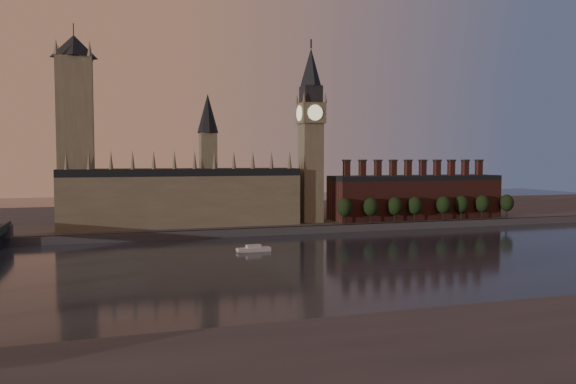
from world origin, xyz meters
The scene contains 15 objects.
ground centered at (0.00, 0.00, 0.00)m, with size 900.00×900.00×0.00m, color black.
north_bank centered at (0.00, 178.04, 2.00)m, with size 900.00×182.00×4.00m.
palace_of_westminster centered at (-64.41, 114.91, 21.63)m, with size 130.00×30.30×74.00m.
victoria_tower centered at (-120.00, 115.00, 59.09)m, with size 24.00×24.00×108.00m.
big_ben centered at (10.00, 110.00, 56.83)m, with size 15.00×15.00×107.00m.
chimney_block centered at (80.00, 110.00, 17.82)m, with size 110.00×25.00×37.00m.
embankment_tree_0 centered at (25.21, 94.86, 13.47)m, with size 8.60×8.60×14.88m.
embankment_tree_1 centered at (41.34, 93.93, 13.47)m, with size 8.60×8.60×14.88m.
embankment_tree_2 centered at (57.16, 94.20, 13.47)m, with size 8.60×8.60×14.88m.
embankment_tree_3 centered at (70.29, 93.74, 13.47)m, with size 8.60×8.60×14.88m.
embankment_tree_4 centered at (89.93, 93.63, 13.47)m, with size 8.60×8.60×14.88m.
embankment_tree_5 centered at (103.92, 95.46, 13.47)m, with size 8.60×8.60×14.88m.
embankment_tree_6 centered at (118.29, 94.33, 13.47)m, with size 8.60×8.60×14.88m.
embankment_tree_7 centered at (136.72, 94.27, 13.47)m, with size 8.60×8.60×14.88m.
river_boat centered at (-42.58, 40.07, 1.17)m, with size 15.56×5.53×3.05m.
Camera 1 is at (-103.38, -201.54, 41.35)m, focal length 35.00 mm.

